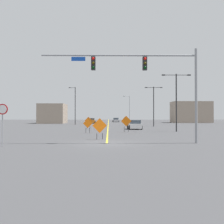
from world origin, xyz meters
TOP-DOWN VIEW (x-y plane):
  - ground at (0.00, 0.00)m, footprint 210.06×210.06m
  - road_centre_stripe at (0.00, 58.35)m, footprint 0.16×116.70m
  - traffic_signal_assembly at (3.10, -0.01)m, footprint 12.32×0.44m
  - stop_sign at (-7.42, -1.87)m, footprint 0.76×0.07m
  - street_lamp_mid_left at (9.21, 14.03)m, footprint 3.89×0.24m
  - street_lamp_far_left at (7.44, 72.04)m, footprint 2.33×0.24m
  - street_lamp_mid_right at (8.81, 29.12)m, footprint 3.37×0.24m
  - street_lamp_far_right at (-7.87, 40.09)m, footprint 1.63×0.24m
  - construction_sign_left_shoulder at (4.64, 48.75)m, footprint 1.27×0.10m
  - construction_sign_right_shoulder at (-0.68, 3.20)m, footprint 1.32×0.37m
  - construction_sign_right_lane at (-2.45, 11.38)m, footprint 1.14×0.26m
  - construction_sign_left_lane at (2.42, 13.13)m, footprint 1.36×0.10m
  - construction_sign_median_far at (-3.15, 21.33)m, footprint 1.22×0.12m
  - car_white_near at (4.20, 19.99)m, footprint 2.12×3.87m
  - car_silver_approaching at (2.41, 62.46)m, footprint 2.09×4.02m
  - car_orange_far at (-4.54, 48.95)m, footprint 2.10×4.43m
  - roadside_building_east at (24.30, 54.77)m, footprint 11.04×6.00m
  - roadside_building_west at (-15.09, 49.46)m, footprint 6.81×7.60m

SIDE VIEW (x-z plane):
  - ground at x=0.00m, z-range 0.00..0.00m
  - road_centre_stripe at x=0.00m, z-range 0.00..0.01m
  - car_silver_approaching at x=2.41m, z-range -0.05..1.29m
  - car_orange_far at x=-4.54m, z-range -0.04..1.36m
  - car_white_near at x=4.20m, z-range -0.04..1.41m
  - construction_sign_right_lane at x=-2.45m, z-range 0.22..1.99m
  - construction_sign_left_shoulder at x=4.64m, z-range 0.23..2.13m
  - construction_sign_right_shoulder at x=-0.68m, z-range 0.22..2.15m
  - construction_sign_median_far at x=-3.15m, z-range 0.26..2.19m
  - construction_sign_left_lane at x=2.42m, z-range 0.28..2.39m
  - stop_sign at x=-7.42m, z-range 0.61..3.62m
  - roadside_building_west at x=-15.09m, z-range 0.00..5.24m
  - roadside_building_east at x=24.30m, z-range 0.00..6.18m
  - street_lamp_mid_right at x=8.81m, z-range 0.73..8.43m
  - street_lamp_mid_left at x=9.21m, z-range 0.77..8.52m
  - street_lamp_far_right at x=-7.87m, z-range 0.40..9.21m
  - street_lamp_far_left at x=7.44m, z-range 0.47..9.65m
  - traffic_signal_assembly at x=3.10m, z-range 1.83..9.32m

